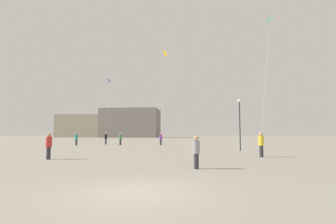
{
  "coord_description": "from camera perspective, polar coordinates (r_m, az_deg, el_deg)",
  "views": [
    {
      "loc": [
        1.39,
        -7.71,
        1.77
      ],
      "look_at": [
        0.0,
        18.21,
        3.93
      ],
      "focal_mm": 27.0,
      "sensor_mm": 36.0,
      "label": 1
    }
  ],
  "objects": [
    {
      "name": "kite_amber_delta",
      "position": [
        43.64,
        -0.6,
        12.72
      ],
      "size": [
        0.86,
        5.41,
        14.3
      ],
      "color": "yellow"
    },
    {
      "name": "person_in_teal",
      "position": [
        38.71,
        -19.97,
        -5.61
      ],
      "size": [
        0.4,
        0.4,
        1.83
      ],
      "rotation": [
        0.0,
        0.0,
        5.16
      ],
      "color": "#2D2D33",
      "rests_on": "ground_plane"
    },
    {
      "name": "person_in_grey",
      "position": [
        12.77,
        6.4,
        -8.63
      ],
      "size": [
        0.36,
        0.36,
        1.64
      ],
      "rotation": [
        0.0,
        0.0,
        4.06
      ],
      "color": "#2D2D33",
      "rests_on": "ground_plane"
    },
    {
      "name": "ground_plane",
      "position": [
        8.03,
        -7.32,
        -17.47
      ],
      "size": [
        300.0,
        300.0,
        0.0
      ],
      "primitive_type": "plane",
      "color": "#9E9689"
    },
    {
      "name": "building_left_hall",
      "position": [
        109.3,
        -17.52,
        -3.07
      ],
      "size": [
        24.64,
        9.78,
        9.13
      ],
      "color": "#A39984",
      "rests_on": "ground_plane"
    },
    {
      "name": "lamppost_east",
      "position": [
        26.42,
        15.86,
        -0.88
      ],
      "size": [
        0.36,
        0.36,
        5.21
      ],
      "color": "#2D2D30",
      "rests_on": "ground_plane"
    },
    {
      "name": "person_in_purple",
      "position": [
        37.13,
        -1.65,
        -5.95
      ],
      "size": [
        0.39,
        0.39,
        1.81
      ],
      "rotation": [
        0.0,
        0.0,
        0.21
      ],
      "color": "#2D2D33",
      "rests_on": "ground_plane"
    },
    {
      "name": "kite_violet_diamond",
      "position": [
        44.51,
        -13.11,
        6.76
      ],
      "size": [
        0.99,
        3.59,
        9.74
      ],
      "color": "purple"
    },
    {
      "name": "person_in_green",
      "position": [
        37.94,
        -10.69,
        -5.81
      ],
      "size": [
        0.4,
        0.4,
        1.85
      ],
      "rotation": [
        0.0,
        0.0,
        5.31
      ],
      "color": "#2D2D33",
      "rests_on": "ground_plane"
    },
    {
      "name": "kite_emerald_diamond",
      "position": [
        32.64,
        21.98,
        18.74
      ],
      "size": [
        4.94,
        9.98,
        13.84
      ],
      "color": "green"
    },
    {
      "name": "building_centre_hall",
      "position": [
        103.45,
        -8.31,
        -2.54
      ],
      "size": [
        22.78,
        15.78,
        11.35
      ],
      "color": "gray",
      "rests_on": "ground_plane"
    },
    {
      "name": "person_in_black",
      "position": [
        40.58,
        -13.86,
        -5.69
      ],
      "size": [
        0.4,
        0.4,
        1.85
      ],
      "rotation": [
        0.0,
        0.0,
        3.06
      ],
      "color": "#2D2D33",
      "rests_on": "ground_plane"
    },
    {
      "name": "person_in_yellow",
      "position": [
        20.02,
        20.28,
        -6.64
      ],
      "size": [
        0.4,
        0.4,
        1.84
      ],
      "rotation": [
        0.0,
        0.0,
        3.33
      ],
      "color": "#2D2D33",
      "rests_on": "ground_plane"
    },
    {
      "name": "person_in_red",
      "position": [
        18.94,
        -25.31,
        -6.69
      ],
      "size": [
        0.39,
        0.39,
        1.79
      ],
      "rotation": [
        0.0,
        0.0,
        2.91
      ],
      "color": "#2D2D33",
      "rests_on": "ground_plane"
    }
  ]
}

